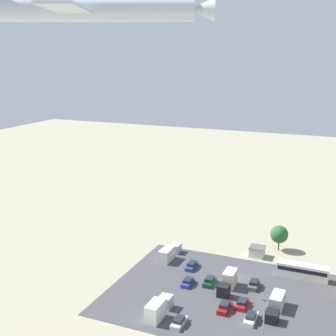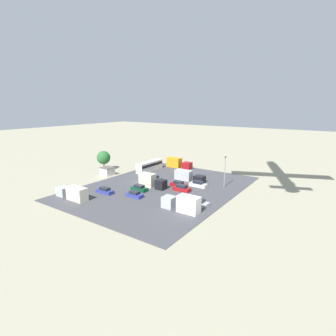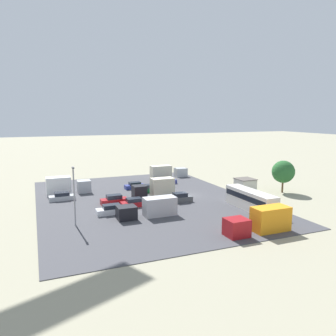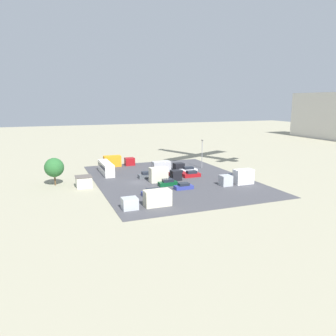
# 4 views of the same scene
# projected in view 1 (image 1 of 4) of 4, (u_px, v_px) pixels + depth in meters

# --- Properties ---
(ground_plane) EXTENTS (400.00, 400.00, 0.00)m
(ground_plane) POSITION_uv_depth(u_px,v_px,m) (241.00, 278.00, 103.06)
(ground_plane) COLOR gray
(parking_lot_surface) EXTENTS (48.71, 36.74, 0.08)m
(parking_lot_surface) POSITION_uv_depth(u_px,v_px,m) (230.00, 296.00, 95.23)
(parking_lot_surface) COLOR #424247
(parking_lot_surface) RESTS_ON ground
(shed_building) EXTENTS (3.63, 3.59, 2.53)m
(shed_building) POSITION_uv_depth(u_px,v_px,m) (257.00, 252.00, 113.74)
(shed_building) COLOR silver
(shed_building) RESTS_ON ground
(bus) EXTENTS (10.95, 2.51, 3.14)m
(bus) POSITION_uv_depth(u_px,v_px,m) (303.00, 271.00, 102.51)
(bus) COLOR silver
(bus) RESTS_ON ground
(parked_car_0) EXTENTS (1.87, 4.36, 1.56)m
(parked_car_0) POSITION_uv_depth(u_px,v_px,m) (210.00, 281.00, 99.97)
(parked_car_0) COLOR #0C4723
(parked_car_0) RESTS_ON ground
(parked_car_1) EXTENTS (1.89, 4.43, 1.43)m
(parked_car_1) POSITION_uv_depth(u_px,v_px,m) (242.00, 304.00, 91.08)
(parked_car_1) COLOR maroon
(parked_car_1) RESTS_ON ground
(parked_car_2) EXTENTS (1.85, 4.17, 1.41)m
(parked_car_2) POSITION_uv_depth(u_px,v_px,m) (188.00, 282.00, 99.67)
(parked_car_2) COLOR navy
(parked_car_2) RESTS_ON ground
(parked_car_3) EXTENTS (1.90, 4.20, 1.64)m
(parked_car_3) POSITION_uv_depth(u_px,v_px,m) (254.00, 285.00, 98.44)
(parked_car_3) COLOR #4C5156
(parked_car_3) RESTS_ON ground
(parked_car_4) EXTENTS (1.78, 4.67, 1.44)m
(parked_car_4) POSITION_uv_depth(u_px,v_px,m) (192.00, 266.00, 107.53)
(parked_car_4) COLOR navy
(parked_car_4) RESTS_ON ground
(parked_car_5) EXTENTS (1.83, 4.73, 1.51)m
(parked_car_5) POSITION_uv_depth(u_px,v_px,m) (251.00, 318.00, 86.03)
(parked_car_5) COLOR silver
(parked_car_5) RESTS_ON ground
(parked_car_6) EXTENTS (1.87, 4.54, 1.42)m
(parked_car_6) POSITION_uv_depth(u_px,v_px,m) (179.00, 322.00, 84.84)
(parked_car_6) COLOR #ADB2B7
(parked_car_6) RESTS_ON ground
(parked_car_7) EXTENTS (1.90, 4.58, 1.61)m
(parked_car_7) POSITION_uv_depth(u_px,v_px,m) (225.00, 307.00, 89.69)
(parked_car_7) COLOR maroon
(parked_car_7) RESTS_ON ground
(parked_truck_0) EXTENTS (2.37, 9.23, 3.03)m
(parked_truck_0) POSITION_uv_depth(u_px,v_px,m) (169.00, 253.00, 112.65)
(parked_truck_0) COLOR #ADB2B7
(parked_truck_0) RESTS_ON ground
(parked_truck_2) EXTENTS (2.38, 9.11, 2.82)m
(parked_truck_2) POSITION_uv_depth(u_px,v_px,m) (276.00, 305.00, 89.17)
(parked_truck_2) COLOR black
(parked_truck_2) RESTS_ON ground
(parked_truck_3) EXTENTS (2.43, 8.31, 3.44)m
(parked_truck_3) POSITION_uv_depth(u_px,v_px,m) (158.00, 309.00, 87.45)
(parked_truck_3) COLOR #ADB2B7
(parked_truck_3) RESTS_ON ground
(parked_truck_4) EXTENTS (2.31, 7.88, 3.52)m
(parked_truck_4) POSITION_uv_depth(u_px,v_px,m) (228.00, 282.00, 97.65)
(parked_truck_4) COLOR black
(parked_truck_4) RESTS_ON ground
(tree_near_shed) EXTENTS (4.44, 4.44, 6.44)m
(tree_near_shed) POSITION_uv_depth(u_px,v_px,m) (279.00, 234.00, 116.83)
(tree_near_shed) COLOR brown
(tree_near_shed) RESTS_ON ground
(light_pole_lot_centre) EXTENTS (0.90, 0.28, 8.26)m
(light_pole_lot_centre) POSITION_uv_depth(u_px,v_px,m) (264.00, 319.00, 78.53)
(light_pole_lot_centre) COLOR gray
(light_pole_lot_centre) RESTS_ON ground
(airplane) EXTENTS (33.99, 28.86, 8.23)m
(airplane) POSITION_uv_depth(u_px,v_px,m) (86.00, 10.00, 65.76)
(airplane) COLOR silver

